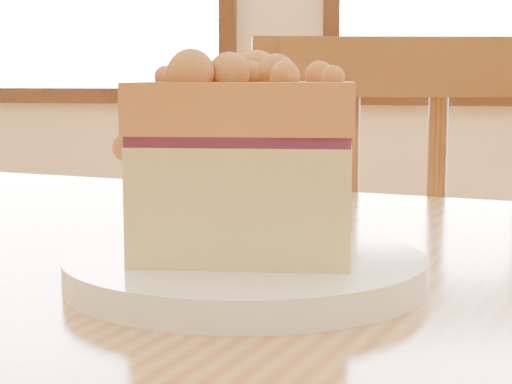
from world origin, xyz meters
The scene contains 2 objects.
plate centered at (-0.14, 0.10, 0.76)m, with size 0.20×0.20×0.02m.
cake_slice centered at (-0.14, 0.10, 0.82)m, with size 0.14×0.10×0.11m.
Camera 1 is at (-0.04, -0.36, 0.86)m, focal length 62.00 mm.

